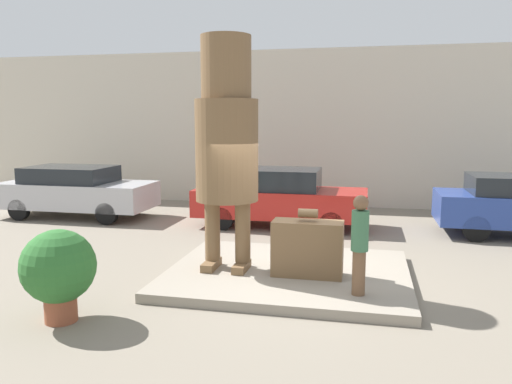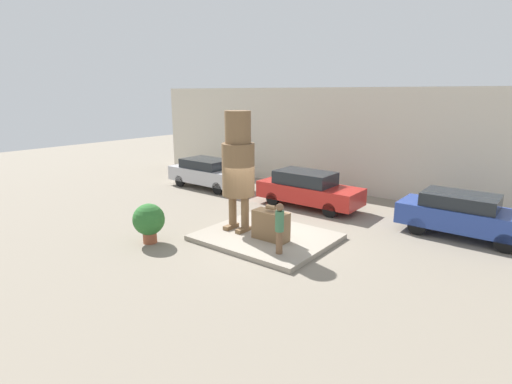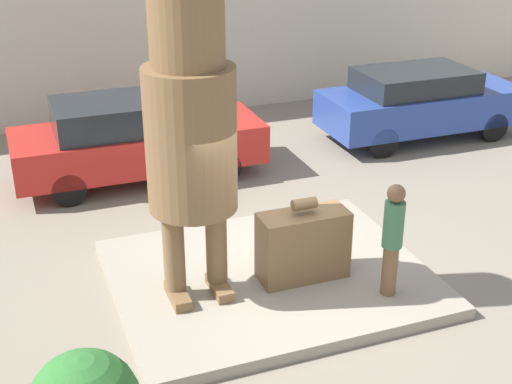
{
  "view_description": "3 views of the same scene",
  "coord_description": "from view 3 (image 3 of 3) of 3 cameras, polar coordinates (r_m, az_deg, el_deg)",
  "views": [
    {
      "loc": [
        1.36,
        -8.82,
        2.93
      ],
      "look_at": [
        -0.6,
        -0.01,
        1.6
      ],
      "focal_mm": 35.0,
      "sensor_mm": 36.0,
      "label": 1
    },
    {
      "loc": [
        7.77,
        -10.5,
        4.97
      ],
      "look_at": [
        -0.48,
        0.04,
        1.62
      ],
      "focal_mm": 28.0,
      "sensor_mm": 36.0,
      "label": 2
    },
    {
      "loc": [
        -3.28,
        -8.12,
        5.37
      ],
      "look_at": [
        -0.32,
        -0.28,
        1.59
      ],
      "focal_mm": 50.0,
      "sensor_mm": 36.0,
      "label": 3
    }
  ],
  "objects": [
    {
      "name": "parked_car_blue",
      "position": [
        15.91,
        12.97,
        7.07
      ],
      "size": [
        4.38,
        1.73,
        1.54
      ],
      "color": "#284293",
      "rests_on": "ground_plane"
    },
    {
      "name": "giant_suitcase",
      "position": [
        9.86,
        3.78,
        -4.24
      ],
      "size": [
        1.24,
        0.52,
        1.2
      ],
      "color": "brown",
      "rests_on": "pedestal"
    },
    {
      "name": "ground_plane",
      "position": [
        10.27,
        1.1,
        -7.22
      ],
      "size": [
        60.0,
        60.0,
        0.0
      ],
      "primitive_type": "plane",
      "color": "gray"
    },
    {
      "name": "pedestal",
      "position": [
        10.23,
        1.1,
        -6.82
      ],
      "size": [
        4.36,
        3.62,
        0.17
      ],
      "color": "gray",
      "rests_on": "ground_plane"
    },
    {
      "name": "tourist",
      "position": [
        9.45,
        10.87,
        -3.44
      ],
      "size": [
        0.27,
        0.27,
        1.59
      ],
      "color": "brown",
      "rests_on": "pedestal"
    },
    {
      "name": "parked_car_red",
      "position": [
        13.52,
        -9.64,
        4.31
      ],
      "size": [
        4.62,
        1.71,
        1.59
      ],
      "color": "#B2231E",
      "rests_on": "ground_plane"
    },
    {
      "name": "building_backdrop",
      "position": [
        16.9,
        -9.54,
        14.56
      ],
      "size": [
        28.0,
        0.6,
        5.2
      ],
      "color": "beige",
      "rests_on": "ground_plane"
    },
    {
      "name": "statue_figure",
      "position": [
        8.71,
        -5.29,
        5.83
      ],
      "size": [
        1.14,
        1.14,
        4.2
      ],
      "color": "brown",
      "rests_on": "pedestal"
    }
  ]
}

